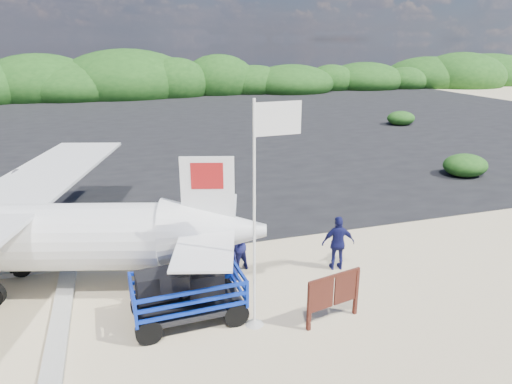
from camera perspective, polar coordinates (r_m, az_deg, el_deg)
The scene contains 10 objects.
ground at distance 12.73m, azimuth -2.49°, elevation -16.55°, with size 160.00×160.00×0.00m, color beige.
asphalt_apron at distance 40.83m, azimuth -13.56°, elevation 7.71°, with size 90.00×50.00×0.04m, color #B2B2B2, non-canonical shape.
vegetation_band at distance 65.55m, azimuth -15.30°, elevation 11.50°, with size 124.00×8.00×4.40m, color #B2B2B2, non-canonical shape.
baggage_cart at distance 13.12m, azimuth -8.32°, elevation -15.57°, with size 3.21×1.83×1.60m, color #0C2CB4, non-canonical shape.
flagpole at distance 12.84m, azimuth -0.20°, elevation -16.18°, with size 1.21×0.50×6.04m, color white, non-canonical shape.
signboard at distance 13.11m, azimuth 9.48°, elevation -15.65°, with size 1.79×0.17×1.47m, color #4D1F16, non-canonical shape.
crew_a at distance 13.98m, azimuth -3.34°, elevation -9.29°, with size 0.58×0.38×1.59m, color #161853.
crew_b at distance 15.06m, azimuth -2.53°, elevation -6.63°, with size 0.89×0.69×1.83m, color #161853.
crew_c at distance 15.37m, azimuth 10.24°, elevation -6.30°, with size 1.09×0.46×1.86m, color #161853.
aircraft_large at distance 37.25m, azimuth 4.20°, elevation 7.17°, with size 17.72×17.72×5.32m, color #B2B2B2, non-canonical shape.
Camera 1 is at (-2.60, -10.09, 7.31)m, focal length 32.00 mm.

